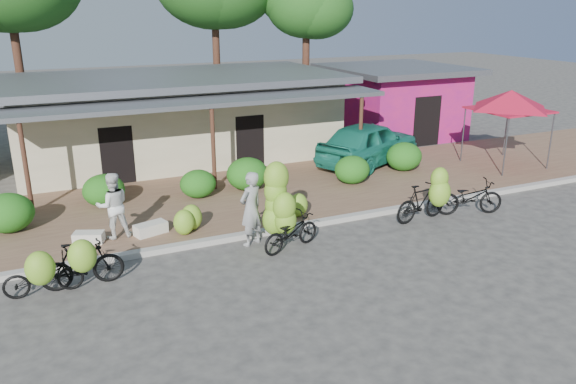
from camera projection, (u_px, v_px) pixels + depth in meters
name	position (u px, v px, depth m)	size (l,w,h in m)	color
ground	(292.00, 264.00, 13.51)	(100.00, 100.00, 0.00)	#3C3A38
sidewalk	(226.00, 200.00, 17.81)	(60.00, 6.00, 0.12)	#876548
curb	(261.00, 233.00, 15.22)	(60.00, 0.25, 0.15)	#A8A399
shop_main	(177.00, 117.00, 22.41)	(13.00, 8.50, 3.35)	beige
shop_pink	(395.00, 100.00, 26.61)	(6.00, 6.00, 3.25)	#CA1F63
tree_near_right	(302.00, 3.00, 27.10)	(4.18, 3.98, 7.64)	#4D2C1F
hedge_0	(7.00, 213.00, 15.01)	(1.37, 1.23, 1.07)	#155914
hedge_1	(104.00, 190.00, 17.00)	(1.26, 1.13, 0.98)	#155914
hedge_2	(198.00, 184.00, 17.77)	(1.15, 1.03, 0.89)	#155914
hedge_3	(247.00, 174.00, 18.49)	(1.38, 1.25, 1.08)	#155914
hedge_4	(352.00, 170.00, 19.18)	(1.23, 1.11, 0.96)	#155914
hedge_5	(404.00, 157.00, 20.69)	(1.34, 1.21, 1.05)	#155914
red_canopy	(511.00, 100.00, 20.76)	(3.50, 3.50, 2.86)	#59595E
bike_far_left	(43.00, 274.00, 11.85)	(1.65, 1.21, 1.27)	black
bike_left	(82.00, 263.00, 12.17)	(1.78, 1.16, 1.38)	black
bike_center	(283.00, 214.00, 14.29)	(1.87, 1.40, 2.21)	black
bike_right	(426.00, 198.00, 15.93)	(1.90, 1.29, 1.74)	black
bike_far_right	(470.00, 197.00, 16.64)	(2.12, 1.28, 1.05)	black
loose_banana_a	(191.00, 217.00, 15.18)	(0.58, 0.49, 0.72)	#7EC731
loose_banana_b	(184.00, 222.00, 14.86)	(0.56, 0.48, 0.70)	#7EC731
loose_banana_c	(298.00, 205.00, 16.15)	(0.56, 0.47, 0.70)	#7EC731
sack_near	(151.00, 229.00, 14.97)	(0.85, 0.40, 0.30)	silver
sack_far	(89.00, 237.00, 14.43)	(0.75, 0.38, 0.28)	silver
vendor	(251.00, 209.00, 14.36)	(0.72, 0.47, 1.97)	gray
bystander	(113.00, 206.00, 14.54)	(0.85, 0.67, 1.76)	silver
teal_van	(369.00, 143.00, 21.43)	(1.97, 4.90, 1.67)	#1A7560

